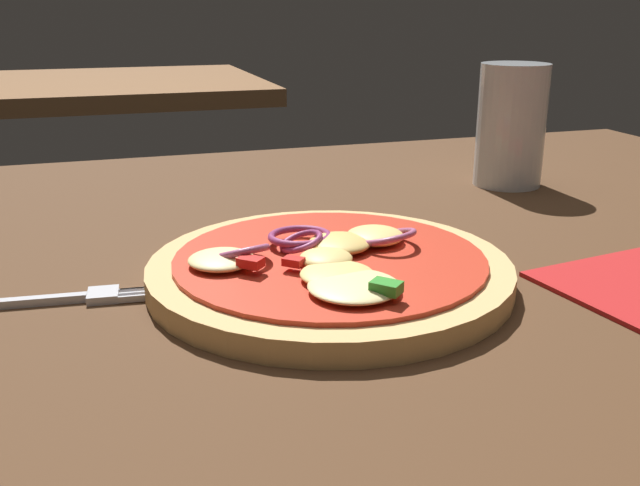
# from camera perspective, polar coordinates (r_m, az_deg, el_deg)

# --- Properties ---
(dining_table) EXTENTS (1.21, 0.82, 0.04)m
(dining_table) POSITION_cam_1_polar(r_m,az_deg,el_deg) (0.46, -6.22, -5.30)
(dining_table) COLOR #4C301C
(dining_table) RESTS_ON ground
(pizza) EXTENTS (0.23, 0.23, 0.03)m
(pizza) POSITION_cam_1_polar(r_m,az_deg,el_deg) (0.45, 0.74, -2.05)
(pizza) COLOR tan
(pizza) RESTS_ON dining_table
(fork) EXTENTS (0.17, 0.03, 0.01)m
(fork) POSITION_cam_1_polar(r_m,az_deg,el_deg) (0.45, -20.91, -4.29)
(fork) COLOR silver
(fork) RESTS_ON dining_table
(beer_glass) EXTENTS (0.06, 0.06, 0.11)m
(beer_glass) POSITION_cam_1_polar(r_m,az_deg,el_deg) (0.71, 14.96, 8.50)
(beer_glass) COLOR silver
(beer_glass) RESTS_ON dining_table
(background_table) EXTENTS (0.90, 0.62, 0.04)m
(background_table) POSITION_cam_1_polar(r_m,az_deg,el_deg) (1.75, -20.18, 11.48)
(background_table) COLOR brown
(background_table) RESTS_ON ground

